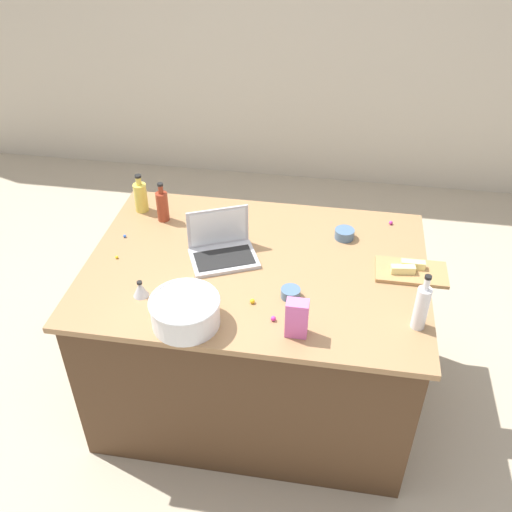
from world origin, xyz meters
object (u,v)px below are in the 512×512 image
ramekin_small (291,293)px  ramekin_medium (344,234)px  candy_bag (297,318)px  butter_stick_right (413,264)px  kitchen_timer (140,289)px  butter_stick_left (403,269)px  bottle_soy (162,205)px  mixing_bowl_large (185,311)px  bottle_vinegar (421,307)px  laptop (222,248)px  cutting_board (411,272)px  bottle_oil (141,196)px

ramekin_small → ramekin_medium: bearing=66.5°
candy_bag → butter_stick_right: bearing=45.8°
kitchen_timer → candy_bag: bearing=-10.3°
ramekin_medium → kitchen_timer: bearing=-145.7°
butter_stick_left → ramekin_medium: bearing=136.4°
bottle_soy → mixing_bowl_large: bearing=-66.8°
bottle_vinegar → laptop: bearing=158.8°
cutting_board → mixing_bowl_large: bearing=-152.4°
bottle_vinegar → ramekin_medium: bearing=118.6°
bottle_soy → ramekin_medium: (0.94, -0.02, -0.06)m
laptop → bottle_vinegar: bearing=-21.2°
mixing_bowl_large → bottle_oil: 0.94m
butter_stick_left → ramekin_medium: butter_stick_left is taller
butter_stick_left → ramekin_small: 0.54m
kitchen_timer → butter_stick_right: bearing=17.5°
bottle_oil → kitchen_timer: bearing=-72.1°
mixing_bowl_large → candy_bag: candy_bag is taller
cutting_board → candy_bag: candy_bag is taller
bottle_soy → bottle_vinegar: size_ratio=0.81×
bottle_soy → butter_stick_left: (1.22, -0.28, -0.05)m
bottle_vinegar → bottle_oil: size_ratio=1.25×
bottle_oil → candy_bag: size_ratio=1.26×
laptop → ramekin_small: laptop is taller
butter_stick_left → ramekin_small: (-0.49, -0.23, -0.01)m
mixing_bowl_large → butter_stick_right: (0.95, 0.51, -0.03)m
cutting_board → bottle_soy: bearing=168.6°
kitchen_timer → laptop: bearing=49.8°
cutting_board → butter_stick_left: size_ratio=2.98×
bottle_vinegar → mixing_bowl_large: bearing=-171.8°
laptop → butter_stick_right: size_ratio=3.39×
laptop → mixing_bowl_large: (-0.05, -0.49, 0.02)m
bottle_vinegar → bottle_soy: bearing=154.3°
ramekin_medium → mixing_bowl_large: bearing=-130.5°
bottle_oil → butter_stick_right: 1.44m
cutting_board → butter_stick_right: 0.04m
laptop → ramekin_medium: (0.58, 0.25, -0.02)m
candy_bag → cutting_board: bearing=44.7°
laptop → kitchen_timer: (-0.29, -0.35, -0.01)m
butter_stick_right → bottle_oil: bearing=167.8°
laptop → bottle_vinegar: bottle_vinegar is taller
butter_stick_right → ramekin_medium: size_ratio=1.13×
ramekin_small → ramekin_medium: ramekin_medium is taller
mixing_bowl_large → bottle_soy: bearing=113.2°
ramekin_medium → candy_bag: 0.74m
bottle_oil → kitchen_timer: (0.22, -0.68, -0.05)m
bottle_vinegar → candy_bag: 0.51m
laptop → bottle_soy: size_ratio=1.72×
mixing_bowl_large → bottle_oil: bearing=119.4°
mixing_bowl_large → cutting_board: mixing_bowl_large is taller
bottle_vinegar → ramekin_medium: (-0.33, 0.60, -0.08)m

